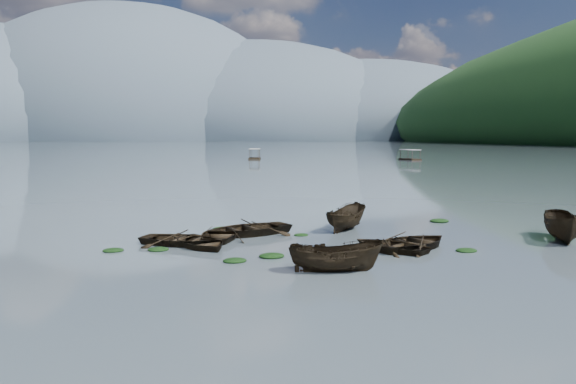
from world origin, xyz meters
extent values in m
plane|color=#505D64|center=(0.00, 0.00, 0.00)|extent=(2400.00, 2400.00, 0.00)
ellipsoid|color=#475666|center=(-60.00, 900.00, 0.00)|extent=(520.00, 520.00, 340.00)
ellipsoid|color=#475666|center=(140.00, 900.00, 0.00)|extent=(520.00, 520.00, 260.00)
ellipsoid|color=#475666|center=(320.00, 900.00, 0.00)|extent=(520.00, 520.00, 220.00)
imported|color=black|center=(-5.50, 6.52, 0.00)|extent=(4.10, 4.70, 0.81)
imported|color=black|center=(-4.31, 8.57, 0.00)|extent=(3.77, 4.60, 0.83)
imported|color=black|center=(-0.59, 0.38, 0.00)|extent=(3.92, 1.99, 1.44)
imported|color=black|center=(3.12, 3.92, 0.00)|extent=(4.38, 4.68, 0.79)
imported|color=black|center=(4.35, 4.06, 0.00)|extent=(5.41, 4.81, 0.93)
imported|color=black|center=(12.64, 4.20, 0.00)|extent=(3.63, 4.77, 1.74)
imported|color=black|center=(-6.33, 7.29, 0.00)|extent=(5.14, 4.62, 0.88)
imported|color=black|center=(-2.78, 9.40, 0.00)|extent=(5.79, 4.99, 1.01)
imported|color=black|center=(2.91, 9.87, 0.00)|extent=(3.83, 4.15, 1.59)
ellipsoid|color=black|center=(-4.27, 2.93, 0.00)|extent=(1.01, 0.83, 0.22)
ellipsoid|color=black|center=(-7.46, 6.04, 0.00)|extent=(0.98, 0.79, 0.22)
ellipsoid|color=black|center=(-2.58, 3.48, 0.00)|extent=(1.13, 0.90, 0.24)
ellipsoid|color=black|center=(-0.05, 8.48, 0.00)|extent=(0.78, 0.66, 0.17)
ellipsoid|color=black|center=(6.42, 2.81, 0.00)|extent=(1.01, 0.80, 0.21)
ellipsoid|color=black|center=(-9.49, 6.29, 0.00)|extent=(0.97, 0.78, 0.20)
ellipsoid|color=black|center=(-3.99, 11.32, 0.00)|extent=(1.06, 0.88, 0.22)
ellipsoid|color=black|center=(9.45, 11.31, 0.00)|extent=(1.20, 0.96, 0.26)
camera|label=1|loc=(-7.01, -20.29, 5.26)|focal=35.00mm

